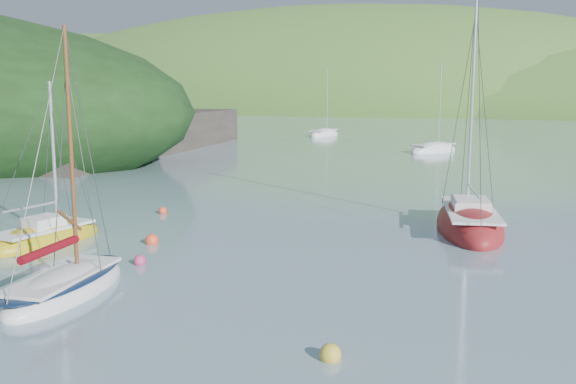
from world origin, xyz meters
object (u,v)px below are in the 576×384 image
at_px(sailboat_yellow, 46,239).
at_px(distant_sloop_c, 324,135).
at_px(daysailer_white, 66,287).
at_px(sloop_red, 469,225).
at_px(distant_sloop_a, 433,150).

height_order(sailboat_yellow, distant_sloop_c, distant_sloop_c).
height_order(daysailer_white, distant_sloop_c, distant_sloop_c).
bearing_deg(daysailer_white, sloop_red, 45.02).
xyz_separation_m(sloop_red, distant_sloop_a, (-8.23, 32.64, -0.06)).
height_order(sloop_red, distant_sloop_c, sloop_red).
bearing_deg(distant_sloop_c, sloop_red, -57.03).
height_order(distant_sloop_a, distant_sloop_c, distant_sloop_c).
xyz_separation_m(daysailer_white, sailboat_yellow, (-5.14, 4.40, -0.03)).
relative_size(distant_sloop_a, distant_sloop_c, 0.97).
bearing_deg(sloop_red, daysailer_white, -139.48).
bearing_deg(distant_sloop_c, daysailer_white, -70.31).
bearing_deg(sailboat_yellow, sloop_red, 36.24).
bearing_deg(sailboat_yellow, distant_sloop_a, 85.56).
height_order(sailboat_yellow, distant_sloop_a, distant_sloop_a).
relative_size(sloop_red, distant_sloop_c, 1.24).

